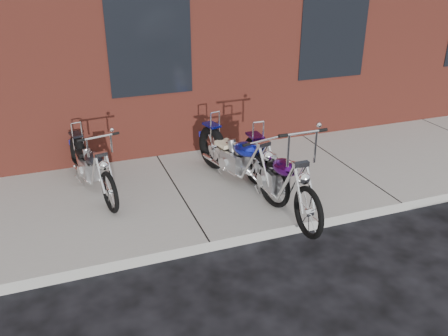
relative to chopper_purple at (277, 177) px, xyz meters
name	(u,v)px	position (x,y,z in m)	size (l,w,h in m)	color
ground	(210,252)	(-1.23, -0.61, -0.59)	(120.00, 120.00, 0.00)	black
sidewalk	(179,196)	(-1.23, 0.89, -0.51)	(22.00, 3.00, 0.15)	#A3A098
chopper_purple	(277,177)	(0.00, 0.00, 0.00)	(0.59, 2.42, 1.36)	black
chopper_blue	(238,159)	(-0.26, 0.83, -0.02)	(0.77, 2.30, 1.02)	black
chopper_third	(92,167)	(-2.45, 1.41, -0.05)	(0.64, 2.10, 1.08)	black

